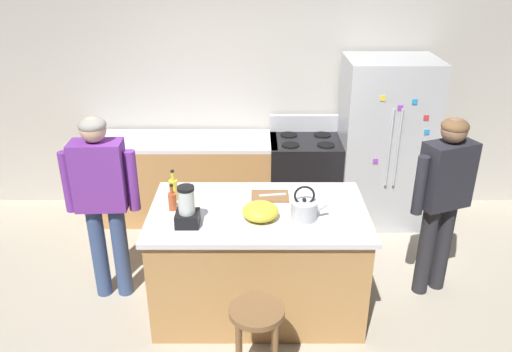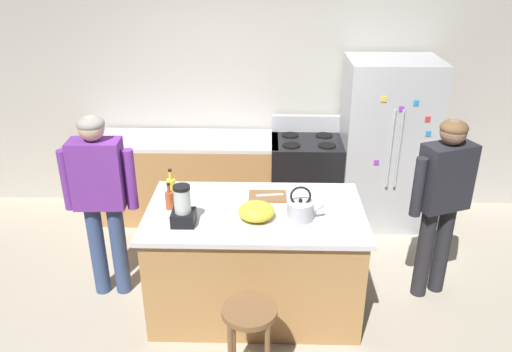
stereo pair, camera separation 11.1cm
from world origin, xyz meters
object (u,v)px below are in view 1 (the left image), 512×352
Objects in this scene: stove_range at (303,178)px; chef_knife at (270,195)px; person_by_sink_right at (441,191)px; cutting_board at (268,196)px; bottle_soda at (171,189)px; bar_stool at (255,326)px; tea_kettle at (302,209)px; mixing_bowl at (258,211)px; person_by_island_left at (99,193)px; refrigerator at (382,143)px; blender_appliance at (185,209)px; kitchen_island at (256,259)px; bottle_cooking_sauce at (170,201)px.

stove_range is 4.92× the size of chef_knife.
cutting_board is (-1.40, -0.01, -0.04)m from person_by_sink_right.
bar_stool is at bearing -57.53° from bottle_soda.
tea_kettle reaches higher than bar_stool.
cutting_board is (0.77, 0.04, -0.08)m from bottle_soda.
mixing_bowl reaches higher than chef_knife.
person_by_island_left is at bearing 173.49° from chef_knife.
refrigerator is at bearing 27.65° from person_by_island_left.
blender_appliance is at bearing 128.20° from bar_stool.
tea_kettle is at bearing -163.15° from person_by_sink_right.
person_by_sink_right is 2.06m from blender_appliance.
mixing_bowl is (-0.50, -1.66, 0.50)m from stove_range.
blender_appliance is 1.13× the size of mixing_bowl.
refrigerator reaches higher than mixing_bowl.
mixing_bowl is at bearing -13.14° from person_by_island_left.
cutting_board is at bearing 84.29° from bar_stool.
person_by_sink_right reaches higher than bottle_soda.
person_by_island_left is at bearing 152.15° from blender_appliance.
tea_kettle reaches higher than cutting_board.
bottle_soda is at bearing 122.47° from bar_stool.
tea_kettle is at bearing -96.04° from stove_range.
person_by_island_left is 5.88× the size of mixing_bowl.
person_by_sink_right reaches higher than blender_appliance.
person_by_sink_right reaches higher than cutting_board.
refrigerator is 5.85× the size of cutting_board.
cutting_board is (0.08, 0.35, -0.05)m from mixing_bowl.
kitchen_island is at bearing -126.85° from chef_knife.
mixing_bowl reaches higher than bar_stool.
bottle_soda is at bearing 165.30° from kitchen_island.
tea_kettle is at bearing -20.81° from kitchen_island.
stove_range is 1.80m from mixing_bowl.
refrigerator is 2.73m from bar_stool.
stove_range is 2.28m from person_by_island_left.
refrigerator is 2.39m from bottle_soda.
tea_kettle is (0.32, 0.00, 0.02)m from mixing_bowl.
chef_knife is at bearing -106.91° from stove_range.
kitchen_island is 5.46× the size of blender_appliance.
person_by_sink_right is (0.98, -1.30, 0.49)m from stove_range.
bottle_soda is at bearing -177.17° from cutting_board.
person_by_sink_right reaches higher than chef_knife.
refrigerator is 1.90m from tea_kettle.
cutting_board is at bearing 15.43° from bottle_cooking_sauce.
chef_knife is (0.02, 0.00, 0.01)m from cutting_board.
mixing_bowl is 0.32m from tea_kettle.
refrigerator is 6.86× the size of bottle_soda.
blender_appliance is 1.02× the size of cutting_board.
kitchen_island reaches higher than bar_stool.
refrigerator reaches higher than chef_knife.
bottle_cooking_sauce is (-1.17, -1.52, 0.52)m from stove_range.
kitchen_island is 6.17× the size of mixing_bowl.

